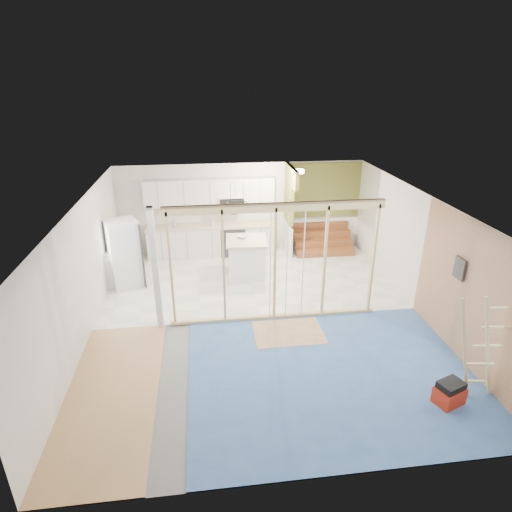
{
  "coord_description": "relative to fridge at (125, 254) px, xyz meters",
  "views": [
    {
      "loc": [
        -1.1,
        -7.86,
        4.88
      ],
      "look_at": [
        -0.01,
        0.6,
        1.23
      ],
      "focal_mm": 30.0,
      "sensor_mm": 36.0,
      "label": 1
    }
  ],
  "objects": [
    {
      "name": "soap_bottle_a",
      "position": [
        1.13,
        1.63,
        0.23
      ],
      "size": [
        0.11,
        0.11,
        0.27
      ],
      "primitive_type": "imported",
      "rotation": [
        0.0,
        0.0,
        -0.01
      ],
      "color": "#A3A4B6",
      "rests_on": "base_cabinets"
    },
    {
      "name": "room",
      "position": [
        3.05,
        -2.06,
        0.46
      ],
      "size": [
        7.01,
        8.01,
        2.61
      ],
      "color": "slate",
      "rests_on": "ground"
    },
    {
      "name": "upper_cabinets",
      "position": [
        2.21,
        1.75,
        0.98
      ],
      "size": [
        3.6,
        0.41,
        0.85
      ],
      "color": "white",
      "rests_on": "room"
    },
    {
      "name": "stud_frame",
      "position": [
        2.81,
        -2.06,
        0.75
      ],
      "size": [
        4.66,
        0.14,
        2.6
      ],
      "color": "tan",
      "rests_on": "room"
    },
    {
      "name": "fridge",
      "position": [
        0.0,
        0.0,
        0.0
      ],
      "size": [
        0.96,
        0.93,
        1.68
      ],
      "rotation": [
        0.0,
        0.0,
        0.4
      ],
      "color": "white",
      "rests_on": "room"
    },
    {
      "name": "green_partition",
      "position": [
        5.1,
        1.59,
        0.1
      ],
      "size": [
        2.25,
        1.51,
        2.6
      ],
      "color": "olive",
      "rests_on": "room"
    },
    {
      "name": "toolbox",
      "position": [
        5.69,
        -4.98,
        -0.64
      ],
      "size": [
        0.53,
        0.46,
        0.42
      ],
      "rotation": [
        0.0,
        0.0,
        0.36
      ],
      "color": "#A6220F",
      "rests_on": "room"
    },
    {
      "name": "electrical_panel",
      "position": [
        6.48,
        -3.46,
        0.81
      ],
      "size": [
        0.04,
        0.3,
        0.4
      ],
      "primitive_type": "cube",
      "color": "#333338",
      "rests_on": "room"
    },
    {
      "name": "soap_bottle_b",
      "position": [
        2.21,
        1.57,
        0.18
      ],
      "size": [
        0.09,
        0.1,
        0.19
      ],
      "primitive_type": "imported",
      "rotation": [
        0.0,
        0.0,
        0.11
      ],
      "color": "silver",
      "rests_on": "base_cabinets"
    },
    {
      "name": "ceiling_light",
      "position": [
        4.45,
        0.94,
        1.7
      ],
      "size": [
        0.32,
        0.32,
        0.08
      ],
      "primitive_type": "cylinder",
      "color": "#FFEABF",
      "rests_on": "room"
    },
    {
      "name": "ladder",
      "position": [
        6.16,
        -4.79,
        0.07
      ],
      "size": [
        0.93,
        0.2,
        1.77
      ],
      "rotation": [
        0.0,
        0.0,
        -0.4
      ],
      "color": "#CFBD7F",
      "rests_on": "room"
    },
    {
      "name": "sheathing_panel",
      "position": [
        6.53,
        -4.06,
        0.46
      ],
      "size": [
        0.02,
        4.0,
        2.6
      ],
      "primitive_type": "cube",
      "color": "tan",
      "rests_on": "room"
    },
    {
      "name": "base_cabinets",
      "position": [
        1.45,
        1.3,
        -0.37
      ],
      "size": [
        4.45,
        2.24,
        0.93
      ],
      "color": "white",
      "rests_on": "room"
    },
    {
      "name": "pot_rack",
      "position": [
        2.75,
        -0.17,
        1.16
      ],
      "size": [
        0.52,
        0.52,
        0.72
      ],
      "color": "black",
      "rests_on": "room"
    },
    {
      "name": "floor_overlays",
      "position": [
        3.13,
        -2.0,
        -0.83
      ],
      "size": [
        7.0,
        8.0,
        0.03
      ],
      "color": "white",
      "rests_on": "room"
    },
    {
      "name": "bowl",
      "position": [
        2.93,
        0.29,
        0.19
      ],
      "size": [
        0.31,
        0.31,
        0.06
      ],
      "primitive_type": "imported",
      "rotation": [
        0.0,
        0.0,
        -0.43
      ],
      "color": "silver",
      "rests_on": "island"
    },
    {
      "name": "island",
      "position": [
        3.0,
        0.15,
        -0.34
      ],
      "size": [
        1.09,
        1.09,
        1.0
      ],
      "rotation": [
        0.0,
        0.0,
        -0.07
      ],
      "color": "white",
      "rests_on": "room"
    }
  ]
}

